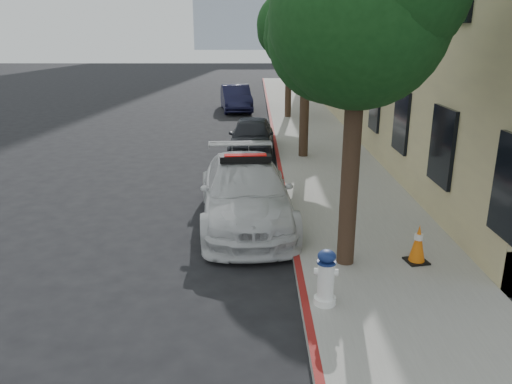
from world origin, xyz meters
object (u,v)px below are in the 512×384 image
at_px(parked_car_mid, 252,136).
at_px(parked_car_far, 236,98).
at_px(fire_hydrant, 326,278).
at_px(traffic_cone, 418,244).
at_px(police_car, 246,192).

xyz_separation_m(parked_car_mid, parked_car_far, (-0.90, 10.07, 0.05)).
distance_m(fire_hydrant, traffic_cone, 2.31).
height_order(police_car, fire_hydrant, police_car).
xyz_separation_m(parked_car_mid, fire_hydrant, (1.15, -10.23, -0.06)).
bearing_deg(fire_hydrant, traffic_cone, 45.00).
height_order(parked_car_mid, parked_car_far, parked_car_far).
bearing_deg(parked_car_far, traffic_cone, -85.54).
xyz_separation_m(parked_car_far, traffic_cone, (3.87, -18.88, -0.18)).
bearing_deg(parked_car_mid, traffic_cone, -68.99).
relative_size(police_car, traffic_cone, 7.00).
distance_m(parked_car_mid, traffic_cone, 9.30).
relative_size(police_car, fire_hydrant, 5.65).
relative_size(parked_car_far, fire_hydrant, 4.74).
distance_m(parked_car_mid, parked_car_far, 10.11).
xyz_separation_m(parked_car_mid, traffic_cone, (2.97, -8.81, -0.14)).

